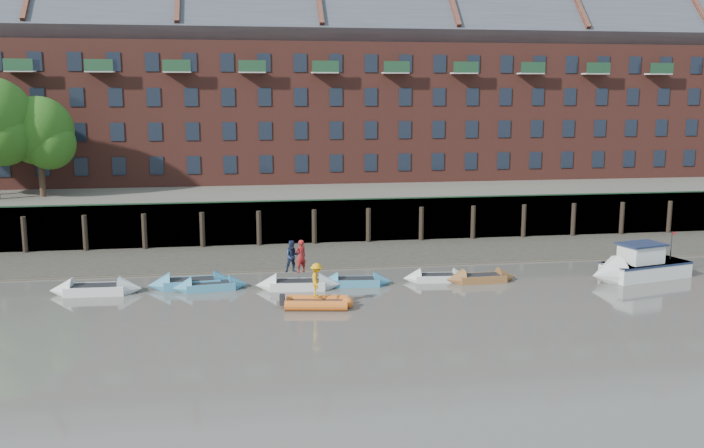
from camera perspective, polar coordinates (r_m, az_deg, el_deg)
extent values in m
plane|color=#5F5A52|center=(33.96, 4.44, -8.78)|extent=(220.00, 220.00, 0.00)
cube|color=#3D382F|center=(51.02, -0.21, -2.36)|extent=(110.00, 8.00, 0.50)
cube|color=#4C4336|center=(47.74, 0.41, -3.23)|extent=(110.00, 1.60, 0.10)
cube|color=#2D2A26|center=(54.99, -0.90, 0.23)|extent=(110.00, 0.80, 3.20)
cylinder|color=black|center=(55.79, -23.79, -0.79)|extent=(0.36, 0.36, 2.60)
cylinder|color=black|center=(54.89, -19.75, -0.69)|extent=(0.36, 0.36, 2.60)
cylinder|color=black|center=(54.27, -15.61, -0.59)|extent=(0.36, 0.36, 2.60)
cylinder|color=black|center=(53.94, -11.38, -0.48)|extent=(0.36, 0.36, 2.60)
cylinder|color=black|center=(53.90, -7.13, -0.36)|extent=(0.36, 0.36, 2.60)
cylinder|color=black|center=(54.16, -2.90, -0.25)|extent=(0.36, 0.36, 2.60)
cylinder|color=black|center=(54.72, 1.27, -0.13)|extent=(0.36, 0.36, 2.60)
cylinder|color=black|center=(55.55, 5.33, -0.02)|extent=(0.36, 0.36, 2.60)
cylinder|color=black|center=(56.66, 9.26, 0.09)|extent=(0.36, 0.36, 2.60)
cylinder|color=black|center=(58.02, 13.01, 0.19)|extent=(0.36, 0.36, 2.60)
cylinder|color=black|center=(59.62, 16.58, 0.29)|extent=(0.36, 0.36, 2.60)
cylinder|color=black|center=(61.44, 19.95, 0.38)|extent=(0.36, 0.36, 2.60)
cylinder|color=black|center=(63.46, 23.12, 0.47)|extent=(0.36, 0.36, 2.60)
cube|color=#264C2D|center=(54.44, -0.86, 1.89)|extent=(110.00, 0.06, 0.10)
cube|color=#5E594D|center=(68.32, -2.49, 2.14)|extent=(110.00, 28.00, 3.20)
cube|color=brown|center=(68.70, -2.64, 8.55)|extent=(80.00, 10.00, 12.00)
cube|color=#42444C|center=(68.90, -2.69, 14.54)|extent=(80.60, 15.56, 15.56)
cube|color=black|center=(66.15, -25.14, 3.91)|extent=(1.10, 0.12, 1.50)
cube|color=black|center=(65.38, -22.61, 4.03)|extent=(1.10, 0.12, 1.50)
cube|color=black|center=(64.73, -20.02, 4.14)|extent=(1.10, 0.12, 1.50)
cube|color=black|center=(64.22, -17.39, 4.25)|extent=(1.10, 0.12, 1.50)
cube|color=black|center=(63.85, -14.72, 4.34)|extent=(1.10, 0.12, 1.50)
cube|color=black|center=(63.62, -12.03, 4.43)|extent=(1.10, 0.12, 1.50)
cube|color=black|center=(63.52, -9.32, 4.51)|extent=(1.10, 0.12, 1.50)
cube|color=black|center=(63.57, -6.61, 4.58)|extent=(1.10, 0.12, 1.50)
cube|color=black|center=(63.76, -3.90, 4.64)|extent=(1.10, 0.12, 1.50)
cube|color=black|center=(64.09, -1.22, 4.69)|extent=(1.10, 0.12, 1.50)
cube|color=black|center=(64.56, 1.43, 4.73)|extent=(1.10, 0.12, 1.50)
cube|color=black|center=(65.16, 4.03, 4.75)|extent=(1.10, 0.12, 1.50)
cube|color=black|center=(65.90, 6.58, 4.77)|extent=(1.10, 0.12, 1.50)
cube|color=black|center=(66.76, 9.08, 4.78)|extent=(1.10, 0.12, 1.50)
cube|color=black|center=(67.74, 11.50, 4.78)|extent=(1.10, 0.12, 1.50)
cube|color=black|center=(68.84, 13.85, 4.77)|extent=(1.10, 0.12, 1.50)
cube|color=black|center=(70.05, 16.12, 4.75)|extent=(1.10, 0.12, 1.50)
cube|color=black|center=(71.37, 18.31, 4.73)|extent=(1.10, 0.12, 1.50)
cube|color=black|center=(72.78, 20.42, 4.70)|extent=(1.10, 0.12, 1.50)
cube|color=black|center=(74.30, 22.45, 4.67)|extent=(1.10, 0.12, 1.50)
cube|color=black|center=(75.89, 24.39, 4.63)|extent=(1.10, 0.12, 1.50)
cube|color=black|center=(65.96, -25.32, 6.33)|extent=(1.10, 0.12, 1.50)
cube|color=black|center=(65.19, -22.77, 6.48)|extent=(1.10, 0.12, 1.50)
cube|color=black|center=(64.54, -20.17, 6.61)|extent=(1.10, 0.12, 1.50)
cube|color=black|center=(64.03, -17.52, 6.74)|extent=(1.10, 0.12, 1.50)
cube|color=black|center=(63.65, -14.83, 6.85)|extent=(1.10, 0.12, 1.50)
cube|color=black|center=(63.42, -12.12, 6.95)|extent=(1.10, 0.12, 1.50)
cube|color=black|center=(63.33, -9.39, 7.04)|extent=(1.10, 0.12, 1.50)
cube|color=black|center=(63.37, -6.66, 7.10)|extent=(1.10, 0.12, 1.50)
cube|color=black|center=(63.56, -3.93, 7.15)|extent=(1.10, 0.12, 1.50)
cube|color=black|center=(63.90, -1.23, 7.19)|extent=(1.10, 0.12, 1.50)
cube|color=black|center=(64.37, 1.44, 7.21)|extent=(1.10, 0.12, 1.50)
cube|color=black|center=(64.97, 4.06, 7.21)|extent=(1.10, 0.12, 1.50)
cube|color=black|center=(65.71, 6.63, 7.20)|extent=(1.10, 0.12, 1.50)
cube|color=black|center=(66.57, 9.14, 7.18)|extent=(1.10, 0.12, 1.50)
cube|color=black|center=(67.55, 11.58, 7.14)|extent=(1.10, 0.12, 1.50)
cube|color=black|center=(68.66, 13.95, 7.09)|extent=(1.10, 0.12, 1.50)
cube|color=black|center=(69.87, 16.23, 7.04)|extent=(1.10, 0.12, 1.50)
cube|color=black|center=(71.19, 18.44, 6.97)|extent=(1.10, 0.12, 1.50)
cube|color=black|center=(72.61, 20.56, 6.90)|extent=(1.10, 0.12, 1.50)
cube|color=black|center=(74.13, 22.59, 6.82)|extent=(1.10, 0.12, 1.50)
cube|color=black|center=(75.73, 24.54, 6.74)|extent=(1.10, 0.12, 1.50)
cube|color=black|center=(65.11, -22.94, 8.93)|extent=(1.10, 0.12, 1.50)
cube|color=black|center=(64.47, -20.32, 9.10)|extent=(1.10, 0.12, 1.50)
cube|color=black|center=(63.95, -17.66, 9.24)|extent=(1.10, 0.12, 1.50)
cube|color=black|center=(63.58, -14.95, 9.37)|extent=(1.10, 0.12, 1.50)
cube|color=black|center=(63.34, -12.21, 9.48)|extent=(1.10, 0.12, 1.50)
cube|color=black|center=(63.25, -9.46, 9.57)|extent=(1.10, 0.12, 1.50)
cube|color=black|center=(63.30, -6.71, 9.63)|extent=(1.10, 0.12, 1.50)
cube|color=black|center=(63.49, -3.96, 9.68)|extent=(1.10, 0.12, 1.50)
cube|color=black|center=(63.82, -1.24, 9.70)|extent=(1.10, 0.12, 1.50)
cube|color=black|center=(64.29, 1.45, 9.70)|extent=(1.10, 0.12, 1.50)
cube|color=black|center=(64.90, 4.09, 9.68)|extent=(1.10, 0.12, 1.50)
cube|color=black|center=(65.63, 6.68, 9.65)|extent=(1.10, 0.12, 1.50)
cube|color=black|center=(66.50, 9.21, 9.59)|extent=(1.10, 0.12, 1.50)
cube|color=black|center=(67.48, 11.67, 9.52)|extent=(1.10, 0.12, 1.50)
cube|color=black|center=(68.59, 14.05, 9.43)|extent=(1.10, 0.12, 1.50)
cube|color=black|center=(69.80, 16.35, 9.33)|extent=(1.10, 0.12, 1.50)
cube|color=black|center=(71.12, 18.56, 9.22)|extent=(1.10, 0.12, 1.50)
cube|color=black|center=(72.55, 20.69, 9.10)|extent=(1.10, 0.12, 1.50)
cube|color=black|center=(74.06, 22.74, 8.98)|extent=(1.10, 0.12, 1.50)
cube|color=black|center=(75.67, 24.70, 8.85)|extent=(1.10, 0.12, 1.50)
cube|color=black|center=(65.16, -23.11, 11.39)|extent=(1.10, 0.12, 1.50)
cube|color=black|center=(64.51, -20.48, 11.58)|extent=(1.10, 0.12, 1.50)
cube|color=black|center=(64.00, -17.79, 11.75)|extent=(1.10, 0.12, 1.50)
cube|color=black|center=(63.63, -15.06, 11.89)|extent=(1.10, 0.12, 1.50)
cube|color=black|center=(63.39, -12.31, 12.01)|extent=(1.10, 0.12, 1.50)
cube|color=black|center=(63.30, -9.54, 12.10)|extent=(1.10, 0.12, 1.50)
cube|color=black|center=(63.35, -6.76, 12.17)|extent=(1.10, 0.12, 1.50)
cube|color=black|center=(63.54, -3.99, 12.20)|extent=(1.10, 0.12, 1.50)
cube|color=black|center=(63.87, -1.25, 12.21)|extent=(1.10, 0.12, 1.50)
cube|color=black|center=(64.34, 1.46, 12.20)|extent=(1.10, 0.12, 1.50)
cube|color=black|center=(64.94, 4.12, 12.15)|extent=(1.10, 0.12, 1.50)
cube|color=black|center=(65.68, 6.73, 12.09)|extent=(1.10, 0.12, 1.50)
cube|color=black|center=(66.54, 9.28, 12.00)|extent=(1.10, 0.12, 1.50)
cube|color=black|center=(67.53, 11.75, 11.89)|extent=(1.10, 0.12, 1.50)
cube|color=black|center=(68.63, 14.15, 11.77)|extent=(1.10, 0.12, 1.50)
cube|color=black|center=(69.85, 16.46, 11.63)|extent=(1.10, 0.12, 1.50)
cube|color=black|center=(71.17, 18.69, 11.47)|extent=(1.10, 0.12, 1.50)
cube|color=black|center=(72.59, 20.83, 11.31)|extent=(1.10, 0.12, 1.50)
cube|color=black|center=(74.10, 22.89, 11.14)|extent=(1.10, 0.12, 1.50)
cube|color=black|center=(75.71, 24.86, 10.96)|extent=(1.10, 0.12, 1.50)
cylinder|color=#3A281C|center=(60.79, -22.68, 3.82)|extent=(0.44, 0.44, 4.00)
sphere|color=#2C5F18|center=(60.58, -22.87, 6.60)|extent=(5.12, 5.12, 5.12)
cube|color=silver|center=(43.49, -19.01, -4.76)|extent=(3.25, 1.57, 0.50)
cone|color=silver|center=(43.12, -16.59, -4.75)|extent=(1.30, 1.49, 1.44)
cone|color=silver|center=(43.94, -21.38, -4.76)|extent=(1.30, 1.49, 1.44)
cube|color=black|center=(43.44, -19.02, -4.47)|extent=(2.70, 1.19, 0.06)
cube|color=teal|center=(43.43, -12.13, -4.46)|extent=(3.24, 1.63, 0.49)
cone|color=teal|center=(43.48, -9.71, -4.36)|extent=(1.32, 1.50, 1.42)
cone|color=teal|center=(43.46, -14.57, -4.55)|extent=(1.32, 1.50, 1.42)
cube|color=black|center=(43.38, -12.15, -4.17)|extent=(2.69, 1.24, 0.06)
cube|color=teal|center=(42.74, -10.78, -4.69)|extent=(2.81, 1.49, 0.42)
cone|color=teal|center=(42.87, -8.68, -4.59)|extent=(1.17, 1.32, 1.22)
cone|color=teal|center=(42.67, -12.89, -4.79)|extent=(1.17, 1.32, 1.22)
cube|color=black|center=(42.69, -10.79, -4.45)|extent=(2.33, 1.14, 0.06)
cube|color=silver|center=(42.27, -4.17, -4.66)|extent=(3.19, 1.70, 0.48)
cone|color=silver|center=(42.26, -1.74, -4.64)|extent=(1.33, 1.50, 1.38)
cone|color=silver|center=(42.35, -6.59, -4.68)|extent=(1.33, 1.50, 1.38)
cube|color=black|center=(42.21, -4.17, -4.38)|extent=(2.65, 1.30, 0.06)
cube|color=teal|center=(42.93, 0.30, -4.45)|extent=(2.78, 1.46, 0.42)
cone|color=teal|center=(43.06, 2.38, -4.41)|extent=(1.15, 1.30, 1.21)
cone|color=teal|center=(42.86, -1.79, -4.48)|extent=(1.15, 1.30, 1.21)
cube|color=black|center=(42.89, 0.30, -4.20)|extent=(2.31, 1.12, 0.06)
cube|color=silver|center=(44.19, 6.52, -4.11)|extent=(2.67, 1.39, 0.40)
cone|color=silver|center=(44.48, 8.43, -4.06)|extent=(1.10, 1.25, 1.16)
cone|color=silver|center=(43.95, 4.59, -4.15)|extent=(1.10, 1.25, 1.16)
cube|color=black|center=(44.15, 6.53, -3.88)|extent=(2.22, 1.06, 0.06)
cube|color=brown|center=(44.39, 9.86, -4.11)|extent=(2.79, 1.32, 0.43)
cone|color=brown|center=(44.96, 11.78, -3.99)|extent=(1.10, 1.27, 1.24)
cone|color=brown|center=(43.86, 7.88, -4.22)|extent=(1.10, 1.27, 1.24)
cube|color=black|center=(44.34, 9.87, -3.86)|extent=(2.32, 0.99, 0.06)
cylinder|color=orange|center=(39.14, -2.68, -5.81)|extent=(3.24, 1.04, 0.53)
cylinder|color=orange|center=(38.07, -2.77, -6.26)|extent=(3.24, 1.04, 0.53)
sphere|color=orange|center=(38.55, -0.34, -6.05)|extent=(0.61, 0.61, 0.61)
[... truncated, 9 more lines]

